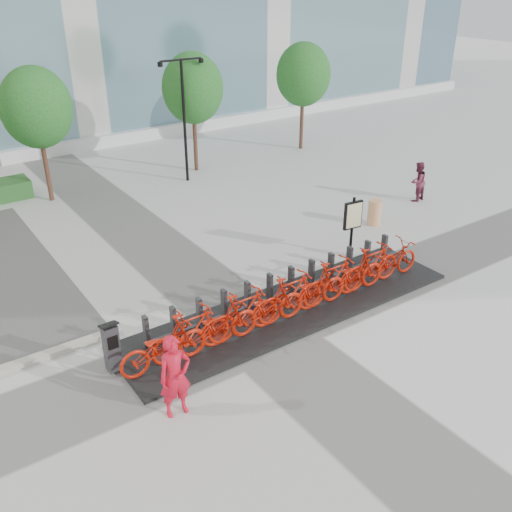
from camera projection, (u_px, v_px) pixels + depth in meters
ground at (257, 331)px, 14.37m from camera, size 120.00×120.00×0.00m
tree_1 at (36, 108)px, 20.77m from camera, size 2.60×2.60×5.10m
tree_2 at (193, 88)px, 24.06m from camera, size 2.60×2.60×5.10m
tree_3 at (303, 75)px, 27.10m from camera, size 2.60×2.60×5.10m
streetlamp at (184, 107)px, 23.03m from camera, size 2.00×0.20×5.00m
dock_pad at (291, 308)px, 15.23m from camera, size 9.60×2.40×0.08m
dock_rail_posts at (282, 285)px, 15.39m from camera, size 8.02×0.50×0.85m
bike_0 at (163, 346)px, 12.72m from camera, size 2.11×0.74×1.11m
bike_1 at (191, 333)px, 13.06m from camera, size 2.05×0.58×1.23m
bike_2 at (218, 325)px, 13.45m from camera, size 2.11×0.74×1.11m
bike_3 at (244, 314)px, 13.79m from camera, size 2.05×0.58×1.23m
bike_4 at (268, 307)px, 14.18m from camera, size 2.11×0.74×1.11m
bike_5 at (291, 296)px, 14.52m from camera, size 2.05×0.58×1.23m
bike_6 at (312, 290)px, 14.91m from camera, size 2.11×0.74×1.11m
bike_7 at (333, 280)px, 15.25m from camera, size 2.05×0.58×1.23m
bike_8 at (353, 275)px, 15.64m from camera, size 2.11×0.74×1.11m
bike_9 at (372, 266)px, 15.98m from camera, size 2.05×0.58×1.23m
bike_10 at (390, 261)px, 16.37m from camera, size 2.11×0.74×1.11m
kiosk at (112, 347)px, 12.61m from camera, size 0.39×0.33×1.27m
worker_red at (175, 376)px, 11.34m from camera, size 0.70×0.49×1.84m
pedestrian at (417, 182)px, 22.01m from camera, size 0.82×0.68×1.55m
construction_barrel at (374, 212)px, 20.09m from camera, size 0.60×0.60×0.91m
map_sign at (353, 218)px, 17.54m from camera, size 0.65×0.17×1.96m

